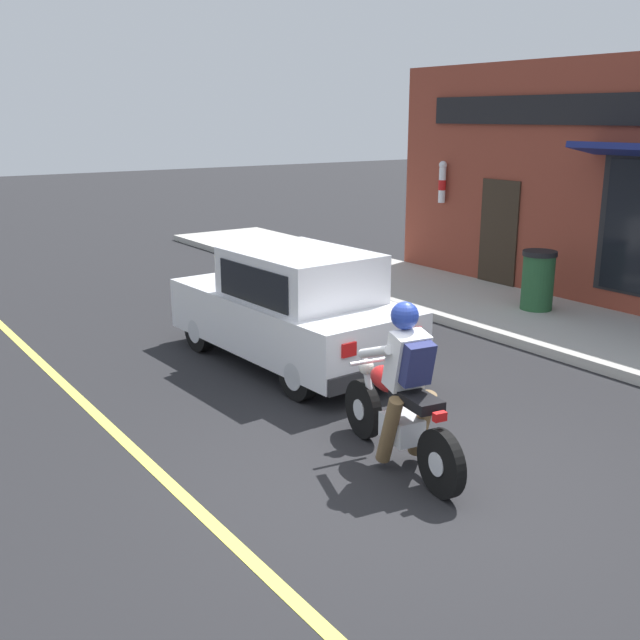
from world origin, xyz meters
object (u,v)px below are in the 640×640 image
(traffic_cone, at_px, (349,266))
(car_hatchback, at_px, (292,309))
(trash_bin, at_px, (538,280))
(motorcycle_with_rider, at_px, (401,399))

(traffic_cone, bearing_deg, car_hatchback, -136.28)
(car_hatchback, xyz_separation_m, traffic_cone, (3.42, 3.27, -0.33))
(trash_bin, bearing_deg, car_hatchback, 176.38)
(trash_bin, relative_size, traffic_cone, 1.63)
(motorcycle_with_rider, relative_size, trash_bin, 2.05)
(trash_bin, height_order, traffic_cone, trash_bin)
(motorcycle_with_rider, distance_m, car_hatchback, 3.26)
(car_hatchback, bearing_deg, trash_bin, -3.62)
(motorcycle_with_rider, bearing_deg, trash_bin, 27.68)
(trash_bin, distance_m, traffic_cone, 3.77)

